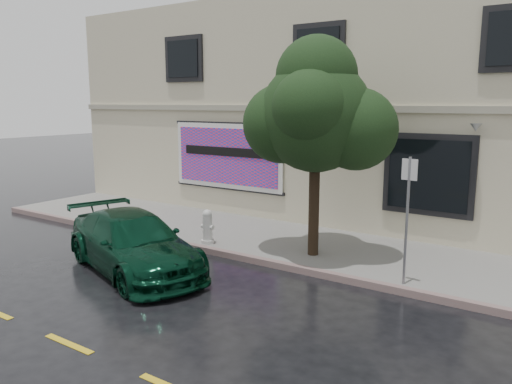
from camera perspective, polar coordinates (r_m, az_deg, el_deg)
The scene contains 10 objects.
ground at distance 10.97m, azimuth -5.41°, elevation -9.96°, with size 90.00×90.00×0.00m, color black.
sidewalk at distance 13.49m, azimuth 3.37°, elevation -5.71°, with size 20.00×3.50×0.15m, color gray.
curb at distance 12.08m, azimuth -0.88°, elevation -7.62°, with size 20.00×0.18×0.16m, color slate.
road_marking at distance 8.77m, azimuth -20.59°, elevation -15.93°, with size 19.00×0.12×0.01m, color gold.
building at distance 18.17m, azimuth 12.85°, elevation 9.10°, with size 20.00×8.12×7.00m.
billboard at distance 16.24m, azimuth -3.32°, elevation 4.12°, with size 4.30×0.16×2.20m.
car at distance 11.63m, azimuth -13.84°, elevation -5.64°, with size 1.99×4.50×1.31m, color #083320.
street_tree at distance 11.69m, azimuth 6.85°, elevation 8.55°, with size 2.61×2.61×4.62m.
fire_hydrant at distance 13.04m, azimuth -5.57°, elevation -3.99°, with size 0.37×0.34×0.90m.
sign_pole at distance 10.28m, azimuth 16.92°, elevation -1.87°, with size 0.32×0.06×2.59m.
Camera 1 is at (6.55, -7.95, 3.78)m, focal length 35.00 mm.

